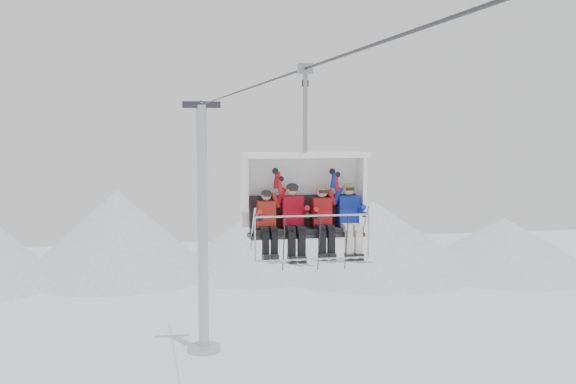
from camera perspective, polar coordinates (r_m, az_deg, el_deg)
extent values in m
cone|color=silver|center=(60.95, -13.32, -3.15)|extent=(16.00, 16.00, 7.00)
cone|color=silver|center=(60.83, -2.89, -3.98)|extent=(14.00, 14.00, 5.00)
cone|color=silver|center=(61.21, 6.71, -3.48)|extent=(18.00, 18.00, 6.00)
cone|color=silver|center=(63.91, 16.69, -3.98)|extent=(16.00, 16.00, 4.50)
cone|color=silver|center=(64.96, 1.94, -3.62)|extent=(12.00, 12.00, 4.50)
cylinder|color=#ADB0B5|center=(38.86, -6.76, -2.98)|extent=(0.56, 0.56, 13.30)
cylinder|color=#ADB0B5|center=(40.28, -6.66, -12.18)|extent=(1.80, 1.80, 0.30)
cube|color=#303035|center=(38.50, -6.86, 6.86)|extent=(2.00, 0.35, 0.35)
cylinder|color=#303035|center=(16.73, 0.00, 9.27)|extent=(0.06, 50.00, 0.06)
cube|color=black|center=(15.07, 1.43, -3.05)|extent=(2.30, 0.55, 0.10)
cube|color=black|center=(15.27, 1.21, -1.48)|extent=(2.30, 0.10, 0.67)
cube|color=#303035|center=(15.08, 1.43, -3.39)|extent=(2.41, 0.60, 0.08)
cube|color=white|center=(15.44, 1.03, 0.16)|extent=(2.57, 0.10, 1.53)
cube|color=white|center=(15.00, 1.38, 2.94)|extent=(2.57, 0.90, 0.10)
cylinder|color=#BBBBBF|center=(14.49, 1.94, -1.90)|extent=(2.35, 0.04, 0.04)
cylinder|color=#BBBBBF|center=(14.55, 2.00, -5.33)|extent=(2.35, 0.04, 0.04)
cylinder|color=gray|center=(15.02, 1.37, 6.34)|extent=(0.10, 0.10, 1.78)
cube|color=gray|center=(15.06, 1.37, 9.73)|extent=(0.30, 0.18, 0.22)
cube|color=red|center=(14.89, -1.75, -1.77)|extent=(0.38, 0.25, 0.55)
sphere|color=tan|center=(14.81, -1.72, -0.28)|extent=(0.21, 0.21, 0.21)
cube|color=black|center=(14.52, -1.78, -4.05)|extent=(0.13, 0.15, 0.45)
cube|color=black|center=(14.55, -1.09, -4.03)|extent=(0.13, 0.15, 0.45)
cube|color=silver|center=(14.48, -1.71, -5.53)|extent=(0.08, 1.69, 0.26)
cube|color=silver|center=(14.51, -1.01, -5.51)|extent=(0.08, 1.69, 0.26)
cube|color=#AE0919|center=(14.99, 0.32, -1.54)|extent=(0.43, 0.29, 0.64)
sphere|color=tan|center=(14.90, 0.35, 0.18)|extent=(0.24, 0.24, 0.24)
cube|color=black|center=(14.62, 0.29, -4.12)|extent=(0.14, 0.15, 0.52)
cube|color=black|center=(14.67, 1.08, -4.09)|extent=(0.14, 0.15, 0.52)
cube|color=silver|center=(14.60, 0.37, -5.72)|extent=(0.10, 1.69, 0.26)
cube|color=silver|center=(14.64, 1.16, -5.69)|extent=(0.10, 1.69, 0.26)
cube|color=red|center=(15.14, 2.66, -1.58)|extent=(0.40, 0.27, 0.59)
sphere|color=tan|center=(15.06, 2.70, -0.01)|extent=(0.22, 0.22, 0.22)
cube|color=black|center=(14.77, 2.72, -3.95)|extent=(0.13, 0.15, 0.48)
cube|color=black|center=(14.82, 3.44, -3.93)|extent=(0.13, 0.15, 0.48)
cube|color=silver|center=(14.74, 2.81, -5.47)|extent=(0.09, 1.69, 0.26)
cube|color=silver|center=(14.79, 3.53, -5.44)|extent=(0.09, 1.69, 0.26)
cube|color=#11289C|center=(15.29, 4.74, -1.45)|extent=(0.43, 0.28, 0.63)
sphere|color=tan|center=(15.21, 4.80, 0.20)|extent=(0.23, 0.23, 0.23)
cube|color=silver|center=(14.92, 4.84, -3.93)|extent=(0.14, 0.15, 0.51)
cube|color=silver|center=(14.98, 5.58, -3.90)|extent=(0.14, 0.15, 0.51)
cube|color=silver|center=(14.90, 4.94, -5.48)|extent=(0.10, 1.69, 0.26)
cube|color=silver|center=(14.96, 5.69, -5.45)|extent=(0.10, 1.69, 0.26)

